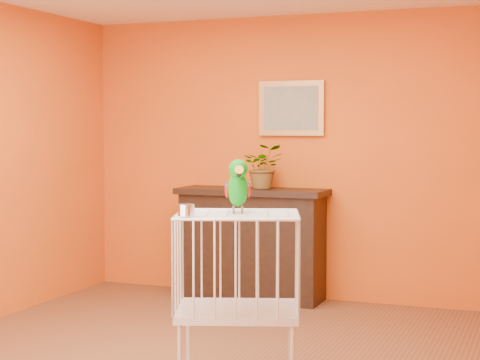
% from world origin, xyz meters
% --- Properties ---
extents(room_shell, '(4.50, 4.50, 4.50)m').
position_xyz_m(room_shell, '(0.00, 0.00, 1.58)').
color(room_shell, '#E25715').
rests_on(room_shell, ground).
extents(console_cabinet, '(1.37, 0.49, 1.02)m').
position_xyz_m(console_cabinet, '(-0.31, 2.01, 0.51)').
color(console_cabinet, black).
rests_on(console_cabinet, ground).
extents(potted_plant, '(0.48, 0.50, 0.32)m').
position_xyz_m(potted_plant, '(-0.19, 2.07, 1.18)').
color(potted_plant, '#26722D').
rests_on(potted_plant, console_cabinet).
extents(framed_picture, '(0.62, 0.04, 0.50)m').
position_xyz_m(framed_picture, '(0.00, 2.22, 1.75)').
color(framed_picture, '#C28B45').
rests_on(framed_picture, room_shell).
extents(birdcage, '(0.83, 0.73, 1.07)m').
position_xyz_m(birdcage, '(0.56, -0.52, 0.56)').
color(birdcage, beige).
rests_on(birdcage, ground).
extents(feed_cup, '(0.09, 0.09, 0.07)m').
position_xyz_m(feed_cup, '(0.35, -0.79, 1.11)').
color(feed_cup, silver).
rests_on(feed_cup, birdcage).
extents(parrot, '(0.19, 0.28, 0.32)m').
position_xyz_m(parrot, '(0.54, -0.49, 1.23)').
color(parrot, '#59544C').
rests_on(parrot, birdcage).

